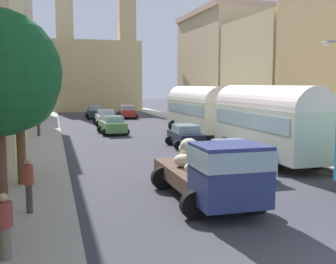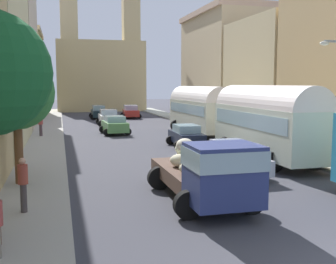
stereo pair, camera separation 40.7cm
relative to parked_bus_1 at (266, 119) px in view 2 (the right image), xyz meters
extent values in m
plane|color=#3F3F47|center=(-4.50, 13.23, -2.27)|extent=(154.00, 154.00, 0.00)
cube|color=#AFABA2|center=(-11.75, 13.23, -2.20)|extent=(2.50, 70.00, 0.14)
cube|color=#ABAF9F|center=(2.75, 13.23, -2.20)|extent=(2.50, 70.00, 0.14)
cube|color=beige|center=(-15.61, 24.27, 4.63)|extent=(5.23, 14.52, 13.79)
cube|color=tan|center=(-15.53, 38.89, 3.00)|extent=(5.06, 12.83, 10.54)
cube|color=tan|center=(-15.53, 38.89, 8.54)|extent=(5.57, 12.83, 0.54)
cube|color=#CEB889|center=(6.07, 11.46, 2.46)|extent=(4.13, 9.57, 9.46)
cube|color=#CBB288|center=(6.82, 23.39, 3.45)|extent=(5.63, 13.30, 11.43)
cube|color=tan|center=(6.82, 23.39, 9.45)|extent=(6.19, 13.30, 0.58)
cube|color=tan|center=(-4.50, 45.63, 2.99)|extent=(13.12, 7.12, 10.53)
cube|color=tan|center=(-9.09, 43.85, 6.20)|extent=(2.48, 2.48, 16.94)
cube|color=tan|center=(0.09, 43.85, 6.20)|extent=(2.48, 2.48, 16.94)
cube|color=silver|center=(0.00, 0.00, -0.55)|extent=(2.35, 9.16, 2.43)
cylinder|color=silver|center=(0.00, 0.00, 0.67)|extent=(2.31, 8.97, 2.30)
cube|color=#99B7C6|center=(0.00, 0.00, -0.02)|extent=(2.40, 8.42, 0.78)
cylinder|color=black|center=(-1.12, 2.84, -1.77)|extent=(1.00, 0.35, 1.00)
cylinder|color=black|center=(1.11, 2.84, -1.77)|extent=(1.00, 0.35, 1.00)
cylinder|color=black|center=(-1.11, -2.84, -1.77)|extent=(1.00, 0.35, 1.00)
cylinder|color=black|center=(1.12, -2.84, -1.77)|extent=(1.00, 0.35, 1.00)
cube|color=beige|center=(0.31, 12.09, -0.61)|extent=(2.54, 9.24, 2.31)
cylinder|color=silver|center=(0.31, 12.09, 0.54)|extent=(2.49, 9.06, 2.30)
cube|color=#99B7C6|center=(0.31, 12.09, -0.11)|extent=(2.57, 8.51, 0.74)
cylinder|color=black|center=(-0.86, 14.92, -1.77)|extent=(1.00, 0.35, 1.00)
cylinder|color=black|center=(1.36, 14.97, -1.77)|extent=(1.00, 0.35, 1.00)
cylinder|color=black|center=(-0.74, 9.22, -1.77)|extent=(1.00, 0.35, 1.00)
cylinder|color=black|center=(1.49, 9.27, -1.77)|extent=(1.00, 0.35, 1.00)
cube|color=navy|center=(-5.94, -8.61, -0.88)|extent=(2.14, 1.82, 1.88)
cube|color=#99B7C6|center=(-5.94, -8.61, -0.35)|extent=(2.18, 1.90, 0.60)
cube|color=brown|center=(-5.95, -5.41, -1.54)|extent=(2.15, 4.58, 0.55)
ellipsoid|color=beige|center=(-6.05, -4.83, -1.02)|extent=(1.07, 1.08, 0.50)
ellipsoid|color=beige|center=(-6.34, -5.28, -1.02)|extent=(1.07, 1.11, 0.49)
ellipsoid|color=beige|center=(-6.37, -6.68, -1.04)|extent=(0.88, 0.70, 0.47)
ellipsoid|color=beige|center=(-5.54, -5.48, -0.68)|extent=(0.96, 0.92, 0.49)
ellipsoid|color=beige|center=(-5.75, -6.89, -0.62)|extent=(0.80, 0.62, 0.54)
ellipsoid|color=silver|center=(-6.04, -4.71, -0.64)|extent=(1.01, 0.97, 0.52)
ellipsoid|color=beige|center=(-6.32, -5.77, -0.35)|extent=(0.96, 1.01, 0.49)
cylinder|color=black|center=(-4.87, -8.39, -1.82)|extent=(0.90, 0.31, 0.90)
cylinder|color=black|center=(-7.01, -8.40, -1.82)|extent=(0.90, 0.31, 0.90)
cylinder|color=black|center=(-4.88, -4.56, -1.82)|extent=(0.90, 0.32, 0.90)
cylinder|color=black|center=(-7.02, -4.57, -1.82)|extent=(0.90, 0.32, 0.90)
cube|color=#56904C|center=(-6.36, 14.10, -1.62)|extent=(1.88, 3.72, 0.76)
cube|color=#8FB7BF|center=(-6.36, 14.10, -1.00)|extent=(1.59, 1.96, 0.47)
cylinder|color=black|center=(-5.46, 13.02, -1.97)|extent=(0.60, 0.21, 0.60)
cylinder|color=black|center=(-7.15, 12.94, -1.97)|extent=(0.60, 0.21, 0.60)
cylinder|color=black|center=(-5.57, 15.27, -1.97)|extent=(0.60, 0.21, 0.60)
cylinder|color=black|center=(-7.27, 15.19, -1.97)|extent=(0.60, 0.21, 0.60)
cube|color=silver|center=(-6.04, 21.59, -1.59)|extent=(1.77, 4.04, 0.81)
cube|color=#A4B1CA|center=(-6.04, 21.59, -0.93)|extent=(1.54, 2.11, 0.52)
cylinder|color=black|center=(-5.19, 20.33, -1.97)|extent=(0.60, 0.21, 0.60)
cylinder|color=black|center=(-6.92, 20.35, -1.97)|extent=(0.60, 0.21, 0.60)
cylinder|color=black|center=(-5.17, 22.83, -1.97)|extent=(0.60, 0.21, 0.60)
cylinder|color=black|center=(-6.90, 22.85, -1.97)|extent=(0.60, 0.21, 0.60)
cube|color=#1A2C31|center=(-6.27, 29.98, -1.62)|extent=(1.62, 4.17, 0.75)
cube|color=#90B0BC|center=(-6.27, 29.98, -0.96)|extent=(1.41, 2.17, 0.58)
cylinder|color=black|center=(-5.50, 28.68, -1.97)|extent=(0.60, 0.21, 0.60)
cylinder|color=black|center=(-7.07, 28.70, -1.97)|extent=(0.60, 0.21, 0.60)
cylinder|color=black|center=(-5.47, 31.25, -1.97)|extent=(0.60, 0.21, 0.60)
cylinder|color=black|center=(-7.04, 31.27, -1.97)|extent=(0.60, 0.21, 0.60)
cube|color=silver|center=(-3.06, -2.75, -1.66)|extent=(1.90, 4.46, 0.68)
cube|color=#A1ACD2|center=(-3.06, -2.75, -1.03)|extent=(1.60, 2.35, 0.58)
cylinder|color=black|center=(-3.97, -1.43, -1.97)|extent=(0.60, 0.21, 0.60)
cylinder|color=black|center=(-2.27, -1.35, -1.97)|extent=(0.60, 0.21, 0.60)
cylinder|color=black|center=(-3.85, -4.15, -1.97)|extent=(0.60, 0.21, 0.60)
cylinder|color=black|center=(-2.15, -4.07, -1.97)|extent=(0.60, 0.21, 0.60)
cube|color=#1A2032|center=(-2.68, 5.90, -1.64)|extent=(1.73, 3.78, 0.71)
cube|color=#98BBC9|center=(-2.68, 5.90, -1.05)|extent=(1.49, 1.98, 0.49)
cylinder|color=black|center=(-3.47, 7.08, -1.97)|extent=(0.60, 0.21, 0.60)
cylinder|color=black|center=(-1.84, 7.03, -1.97)|extent=(0.60, 0.21, 0.60)
cylinder|color=black|center=(-3.53, 4.76, -1.97)|extent=(0.60, 0.21, 0.60)
cylinder|color=black|center=(-1.90, 4.72, -1.97)|extent=(0.60, 0.21, 0.60)
cube|color=#A92A23|center=(-2.38, 30.07, -1.63)|extent=(2.00, 4.33, 0.74)
cube|color=#A3ACD3|center=(-2.38, 30.07, -0.98)|extent=(1.66, 2.30, 0.55)
cylinder|color=black|center=(-3.15, 31.43, -1.97)|extent=(0.60, 0.21, 0.60)
cylinder|color=black|center=(-1.44, 31.32, -1.97)|extent=(0.60, 0.21, 0.60)
cylinder|color=black|center=(-3.33, 28.82, -1.97)|extent=(0.60, 0.21, 0.60)
cylinder|color=black|center=(-1.62, 28.70, -1.97)|extent=(0.60, 0.21, 0.60)
cylinder|color=#4D3B43|center=(-12.21, 13.32, -2.20)|extent=(0.20, 0.20, 0.14)
cylinder|color=#4D3B43|center=(-12.21, 13.32, -1.68)|extent=(0.26, 0.26, 0.89)
cylinder|color=#A0423C|center=(-12.21, 13.32, -0.98)|extent=(0.40, 0.40, 0.52)
sphere|color=tan|center=(-12.21, 13.32, -0.61)|extent=(0.22, 0.22, 0.22)
cylinder|color=#463E40|center=(-11.92, -6.84, -2.20)|extent=(0.17, 0.17, 0.14)
cylinder|color=#463E40|center=(-11.92, -6.84, -1.68)|extent=(0.21, 0.21, 0.91)
cylinder|color=#A04335|center=(-11.92, -6.84, -0.91)|extent=(0.32, 0.32, 0.62)
sphere|color=tan|center=(-11.92, -6.84, -0.50)|extent=(0.21, 0.21, 0.21)
ellipsoid|color=silver|center=(0.59, -4.02, 3.66)|extent=(0.44, 0.28, 0.20)
cylinder|color=brown|center=(-12.40, -2.73, -0.91)|extent=(0.35, 0.35, 2.71)
sphere|color=#2E7239|center=(-12.40, -2.73, 1.56)|extent=(2.99, 2.99, 2.99)
camera|label=1|loc=(-11.14, -20.30, 1.90)|focal=44.83mm
camera|label=2|loc=(-10.75, -20.40, 1.90)|focal=44.83mm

